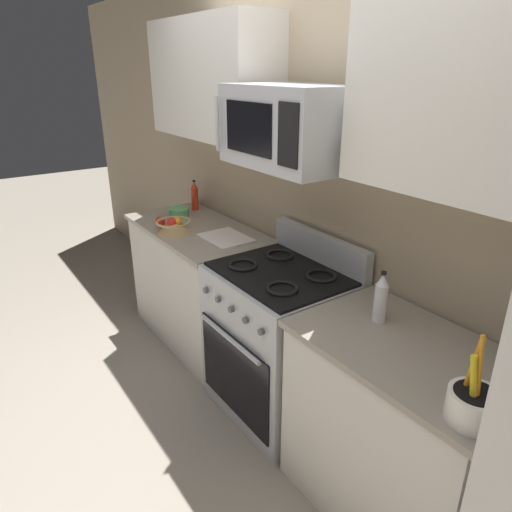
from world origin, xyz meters
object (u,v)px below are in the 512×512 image
object	(u,v)px
cutting_board	(226,238)
range_oven	(279,341)
apple_loose	(160,221)
bottle_hot_sauce	(195,196)
prep_bowl	(179,212)
fruit_basket	(174,226)
utensil_crock	(474,405)
microwave	(289,127)
bottle_vinegar	(381,298)

from	to	relation	value
cutting_board	range_oven	bearing A→B (deg)	-3.46
apple_loose	cutting_board	distance (m)	0.56
cutting_board	bottle_hot_sauce	bearing A→B (deg)	167.68
prep_bowl	fruit_basket	bearing A→B (deg)	-31.25
cutting_board	bottle_hot_sauce	world-z (taller)	bottle_hot_sauce
fruit_basket	bottle_hot_sauce	world-z (taller)	bottle_hot_sauce
utensil_crock	fruit_basket	size ratio (longest dim) A/B	1.30
apple_loose	utensil_crock	bearing A→B (deg)	0.20
microwave	cutting_board	bearing A→B (deg)	178.96
range_oven	prep_bowl	distance (m)	1.40
bottle_vinegar	prep_bowl	distance (m)	1.98
bottle_hot_sauce	prep_bowl	distance (m)	0.20
cutting_board	prep_bowl	distance (m)	0.66
range_oven	fruit_basket	world-z (taller)	range_oven
fruit_basket	microwave	bearing A→B (deg)	12.06
range_oven	microwave	xyz separation A→B (m)	(-0.00, 0.03, 1.23)
microwave	cutting_board	xyz separation A→B (m)	(-0.65, 0.01, -0.79)
microwave	utensil_crock	size ratio (longest dim) A/B	2.18
microwave	fruit_basket	world-z (taller)	microwave
utensil_crock	apple_loose	xyz separation A→B (m)	(-2.42, -0.01, -0.03)
microwave	bottle_hot_sauce	bearing A→B (deg)	172.95
bottle_vinegar	prep_bowl	bearing A→B (deg)	-179.09
range_oven	bottle_hot_sauce	world-z (taller)	bottle_hot_sauce
range_oven	cutting_board	world-z (taller)	range_oven
apple_loose	prep_bowl	bearing A→B (deg)	125.04
fruit_basket	apple_loose	world-z (taller)	fruit_basket
cutting_board	prep_bowl	bearing A→B (deg)	-178.50
apple_loose	bottle_hot_sauce	distance (m)	0.47
utensil_crock	microwave	bearing A→B (deg)	169.96
range_oven	fruit_basket	size ratio (longest dim) A/B	4.49
utensil_crock	prep_bowl	distance (m)	2.59
range_oven	utensil_crock	world-z (taller)	utensil_crock
utensil_crock	prep_bowl	size ratio (longest dim) A/B	1.99
microwave	utensil_crock	bearing A→B (deg)	-10.04
fruit_basket	cutting_board	bearing A→B (deg)	34.16
range_oven	microwave	world-z (taller)	microwave
cutting_board	utensil_crock	bearing A→B (deg)	-7.01
utensil_crock	bottle_vinegar	world-z (taller)	utensil_crock
fruit_basket	cutting_board	size ratio (longest dim) A/B	0.70
range_oven	apple_loose	distance (m)	1.27
fruit_basket	prep_bowl	xyz separation A→B (m)	(-0.34, 0.20, -0.02)
prep_bowl	apple_loose	bearing A→B (deg)	-54.96
microwave	prep_bowl	xyz separation A→B (m)	(-1.32, -0.01, -0.77)
apple_loose	bottle_vinegar	size ratio (longest dim) A/B	0.30
fruit_basket	apple_loose	bearing A→B (deg)	-172.49
apple_loose	bottle_hot_sauce	xyz separation A→B (m)	(-0.22, 0.40, 0.08)
range_oven	bottle_vinegar	xyz separation A→B (m)	(0.66, 0.05, 0.55)
range_oven	bottle_vinegar	world-z (taller)	bottle_vinegar
range_oven	prep_bowl	world-z (taller)	range_oven
utensil_crock	bottle_hot_sauce	size ratio (longest dim) A/B	1.30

